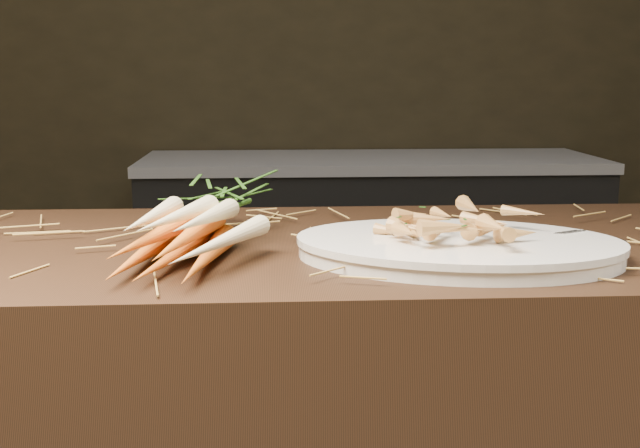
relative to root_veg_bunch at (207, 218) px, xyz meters
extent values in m
cube|color=black|center=(0.20, 2.23, 0.45)|extent=(5.00, 0.04, 2.80)
cube|color=black|center=(0.50, 1.91, -0.55)|extent=(1.80, 0.60, 0.80)
cube|color=#99999E|center=(0.50, 1.91, -0.13)|extent=(1.82, 0.62, 0.04)
cone|color=#C9631E|center=(-0.08, -0.13, -0.03)|extent=(0.09, 0.30, 0.04)
cone|color=#C9631E|center=(-0.04, -0.14, -0.03)|extent=(0.11, 0.30, 0.04)
cone|color=#C9631E|center=(0.01, -0.15, -0.03)|extent=(0.08, 0.30, 0.04)
cone|color=#C9631E|center=(-0.06, -0.15, 0.00)|extent=(0.12, 0.30, 0.04)
cone|color=#C9631E|center=(-0.02, -0.16, 0.00)|extent=(0.10, 0.30, 0.04)
cone|color=beige|center=(-0.07, -0.12, 0.02)|extent=(0.06, 0.28, 0.05)
cone|color=beige|center=(-0.03, -0.14, 0.03)|extent=(0.10, 0.28, 0.04)
cone|color=beige|center=(0.01, -0.14, 0.02)|extent=(0.09, 0.28, 0.05)
cone|color=beige|center=(0.03, -0.18, 0.00)|extent=(0.14, 0.27, 0.03)
ellipsoid|color=#33651F|center=(0.02, 0.11, 0.00)|extent=(0.24, 0.29, 0.10)
cube|color=silver|center=(0.55, -0.16, -0.02)|extent=(0.17, 0.10, 0.00)
camera|label=1|loc=(0.10, -1.28, 0.23)|focal=45.00mm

